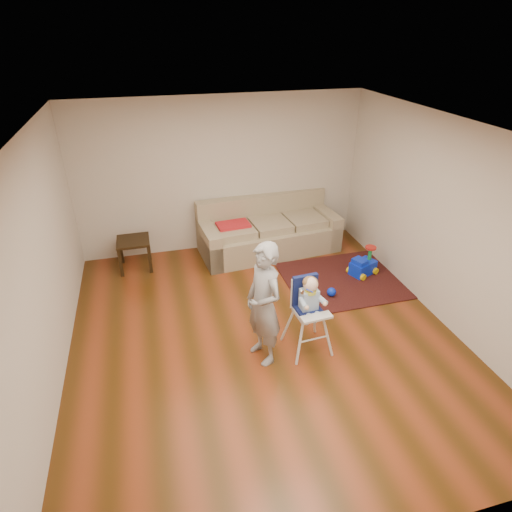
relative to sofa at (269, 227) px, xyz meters
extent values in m
plane|color=#47290C|center=(-0.75, -2.30, -0.47)|extent=(5.50, 5.50, 0.00)
cube|color=beige|center=(-0.75, 0.45, 0.88)|extent=(5.00, 0.04, 2.70)
cube|color=beige|center=(-3.25, -2.30, 0.88)|extent=(0.04, 5.50, 2.70)
cube|color=beige|center=(1.75, -2.30, 0.88)|extent=(0.04, 5.50, 2.70)
cube|color=white|center=(-0.75, -2.30, 2.23)|extent=(5.00, 5.50, 0.04)
cube|color=red|center=(-0.67, -0.06, 0.15)|extent=(0.59, 0.40, 0.04)
cube|color=black|center=(1.01, -1.30, -0.47)|extent=(2.13, 1.60, 0.02)
sphere|color=#0C2CE8|center=(0.50, -1.69, -0.39)|extent=(0.14, 0.14, 0.14)
cylinder|color=#0C2CE8|center=(-0.34, -2.78, 0.47)|extent=(0.02, 0.12, 0.01)
imported|color=gray|center=(-0.87, -2.71, 0.32)|extent=(0.54, 0.67, 1.59)
camera|label=1|loc=(-2.01, -6.65, 3.24)|focal=30.00mm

